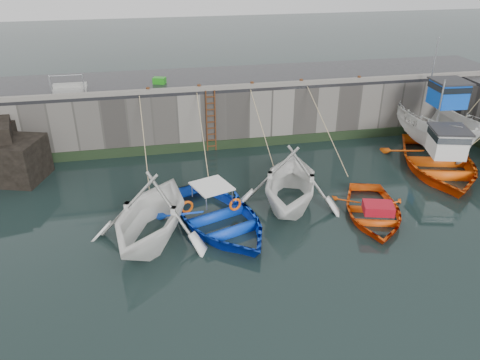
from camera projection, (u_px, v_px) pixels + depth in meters
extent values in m
plane|color=black|center=(311.00, 257.00, 16.16)|extent=(120.00, 120.00, 0.00)
cube|color=slate|center=(239.00, 105.00, 26.41)|extent=(30.00, 5.00, 3.00)
cube|color=black|center=(239.00, 78.00, 25.69)|extent=(30.00, 5.00, 0.16)
cube|color=slate|center=(249.00, 86.00, 23.56)|extent=(30.00, 0.30, 0.20)
cube|color=black|center=(249.00, 143.00, 24.75)|extent=(30.00, 0.08, 0.50)
cube|color=black|center=(14.00, 160.00, 21.09)|extent=(2.96, 2.83, 1.90)
cone|color=#2D591E|center=(3.00, 147.00, 20.53)|extent=(0.44, 0.44, 0.45)
cylinder|color=#3F1E0F|center=(207.00, 122.00, 23.71)|extent=(0.07, 0.07, 3.20)
cylinder|color=#3F1E0F|center=(215.00, 121.00, 23.79)|extent=(0.07, 0.07, 3.20)
cube|color=#3F1E0F|center=(212.00, 146.00, 24.35)|extent=(0.44, 0.06, 0.05)
cube|color=#3F1E0F|center=(212.00, 140.00, 24.20)|extent=(0.44, 0.06, 0.05)
cube|color=#3F1E0F|center=(211.00, 134.00, 24.05)|extent=(0.44, 0.06, 0.05)
cube|color=#3F1E0F|center=(211.00, 128.00, 23.90)|extent=(0.44, 0.06, 0.05)
cube|color=#3F1E0F|center=(211.00, 122.00, 23.75)|extent=(0.44, 0.06, 0.05)
cube|color=#3F1E0F|center=(211.00, 116.00, 23.60)|extent=(0.44, 0.06, 0.05)
cube|color=#3F1E0F|center=(211.00, 110.00, 23.45)|extent=(0.44, 0.06, 0.05)
cube|color=#3F1E0F|center=(210.00, 103.00, 23.30)|extent=(0.44, 0.06, 0.05)
cube|color=#3F1E0F|center=(210.00, 97.00, 23.15)|extent=(0.44, 0.06, 0.05)
imported|color=white|center=(153.00, 238.00, 17.19)|extent=(6.27, 6.68, 2.82)
imported|color=blue|center=(219.00, 225.00, 18.00)|extent=(5.75, 6.74, 1.18)
imported|color=white|center=(289.00, 203.00, 19.50)|extent=(6.06, 6.48, 2.75)
imported|color=#FB540D|center=(372.00, 215.00, 18.62)|extent=(4.34, 5.21, 0.93)
imported|color=white|center=(434.00, 128.00, 24.41)|extent=(3.24, 7.48, 2.82)
cube|color=blue|center=(448.00, 94.00, 22.97)|extent=(1.50, 1.59, 1.20)
cube|color=black|center=(450.00, 87.00, 22.81)|extent=(1.56, 1.65, 0.28)
cube|color=#262628|center=(451.00, 81.00, 22.68)|extent=(1.71, 1.80, 0.08)
cylinder|color=#A5A8AD|center=(433.00, 67.00, 24.15)|extent=(0.08, 0.08, 3.00)
imported|color=#FA5B0D|center=(438.00, 163.00, 22.27)|extent=(6.36, 7.69, 1.38)
cube|color=white|center=(447.00, 143.00, 21.15)|extent=(1.75, 1.82, 1.20)
cube|color=black|center=(449.00, 135.00, 20.99)|extent=(1.82, 1.89, 0.28)
cube|color=#262628|center=(450.00, 129.00, 20.86)|extent=(1.99, 2.06, 0.08)
cylinder|color=#A5A8AD|center=(439.00, 111.00, 22.34)|extent=(0.08, 0.08, 3.00)
cube|color=#1F8317|center=(159.00, 81.00, 24.25)|extent=(0.73, 0.59, 0.32)
cylinder|color=#A5A8AD|center=(51.00, 86.00, 22.09)|extent=(0.05, 0.05, 1.00)
cylinder|color=#A5A8AD|center=(84.00, 84.00, 22.35)|extent=(0.05, 0.05, 1.00)
cylinder|color=#A5A8AD|center=(66.00, 76.00, 22.01)|extent=(1.50, 0.05, 0.05)
cube|color=gray|center=(70.00, 91.00, 22.84)|extent=(1.60, 0.35, 0.18)
cube|color=gray|center=(70.00, 85.00, 23.07)|extent=(1.60, 0.35, 0.18)
cylinder|color=#3F1E0F|center=(148.00, 90.00, 22.74)|extent=(0.18, 0.18, 0.28)
cylinder|color=#3F1E0F|center=(199.00, 87.00, 23.18)|extent=(0.18, 0.18, 0.28)
cylinder|color=#3F1E0F|center=(252.00, 84.00, 23.66)|extent=(0.18, 0.18, 0.28)
cylinder|color=#3F1E0F|center=(301.00, 82.00, 24.12)|extent=(0.18, 0.18, 0.28)
cylinder|color=#3F1E0F|center=(359.00, 79.00, 24.69)|extent=(0.18, 0.18, 0.28)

